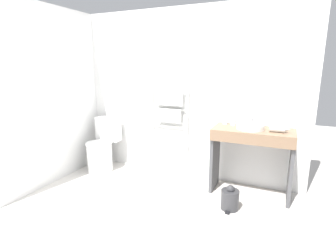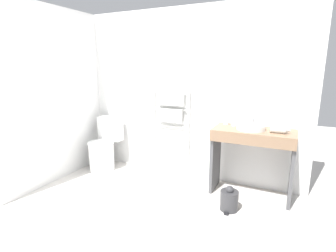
% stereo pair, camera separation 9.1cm
% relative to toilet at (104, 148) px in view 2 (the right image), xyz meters
% --- Properties ---
extents(ground_plane, '(12.00, 12.00, 0.00)m').
position_rel_toilet_xyz_m(ground_plane, '(1.21, -1.12, -0.33)').
color(ground_plane, silver).
extents(wall_back, '(3.32, 0.12, 2.36)m').
position_rel_toilet_xyz_m(wall_back, '(1.21, 0.40, 0.85)').
color(wall_back, white).
rests_on(wall_back, ground_plane).
extents(wall_side, '(0.12, 2.16, 2.36)m').
position_rel_toilet_xyz_m(wall_side, '(-0.39, -0.39, 0.85)').
color(wall_side, white).
rests_on(wall_side, ground_plane).
extents(toilet, '(0.40, 0.53, 0.81)m').
position_rel_toilet_xyz_m(toilet, '(0.00, 0.00, 0.00)').
color(toilet, white).
rests_on(toilet, ground_plane).
extents(towel_radiator, '(0.58, 0.06, 1.27)m').
position_rel_toilet_xyz_m(towel_radiator, '(1.01, 0.28, 0.58)').
color(towel_radiator, white).
rests_on(towel_radiator, ground_plane).
extents(vanity_counter, '(0.94, 0.46, 0.84)m').
position_rel_toilet_xyz_m(vanity_counter, '(2.20, 0.08, 0.25)').
color(vanity_counter, '#84664C').
rests_on(vanity_counter, ground_plane).
extents(sink_basin, '(0.33, 0.33, 0.07)m').
position_rel_toilet_xyz_m(sink_basin, '(2.17, 0.07, 0.55)').
color(sink_basin, white).
rests_on(sink_basin, vanity_counter).
extents(faucet, '(0.02, 0.10, 0.14)m').
position_rel_toilet_xyz_m(faucet, '(2.17, 0.25, 0.60)').
color(faucet, silver).
rests_on(faucet, vanity_counter).
extents(cup_near_wall, '(0.06, 0.06, 0.09)m').
position_rel_toilet_xyz_m(cup_near_wall, '(1.84, 0.23, 0.56)').
color(cup_near_wall, white).
rests_on(cup_near_wall, vanity_counter).
extents(cup_near_edge, '(0.07, 0.07, 0.08)m').
position_rel_toilet_xyz_m(cup_near_edge, '(1.94, 0.20, 0.56)').
color(cup_near_edge, white).
rests_on(cup_near_edge, vanity_counter).
extents(hair_dryer, '(0.22, 0.19, 0.08)m').
position_rel_toilet_xyz_m(hair_dryer, '(2.48, 0.06, 0.56)').
color(hair_dryer, white).
rests_on(hair_dryer, vanity_counter).
extents(trash_bin, '(0.20, 0.23, 0.29)m').
position_rel_toilet_xyz_m(trash_bin, '(2.05, -0.38, -0.20)').
color(trash_bin, '#333335').
rests_on(trash_bin, ground_plane).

